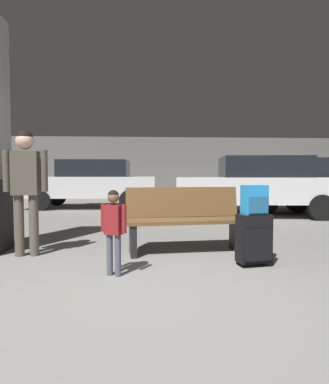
% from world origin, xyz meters
% --- Properties ---
extents(ground_plane, '(18.00, 18.00, 0.10)m').
position_xyz_m(ground_plane, '(0.00, 4.00, -0.05)').
color(ground_plane, gray).
extents(garage_back_wall, '(18.00, 0.12, 2.80)m').
position_xyz_m(garage_back_wall, '(0.00, 12.86, 1.40)').
color(garage_back_wall, slate).
rests_on(garage_back_wall, ground_plane).
extents(bench, '(1.64, 0.68, 0.89)m').
position_xyz_m(bench, '(0.59, 1.72, 0.44)').
color(bench, brown).
rests_on(bench, ground_plane).
extents(suitcase, '(0.41, 0.28, 0.60)m').
position_xyz_m(suitcase, '(1.30, 0.97, 0.32)').
color(suitcase, black).
rests_on(suitcase, ground_plane).
extents(backpack_bright, '(0.30, 0.23, 0.34)m').
position_xyz_m(backpack_bright, '(1.30, 0.97, 0.77)').
color(backpack_bright, '#268CD8').
rests_on(backpack_bright, suitcase).
extents(child, '(0.28, 0.23, 0.91)m').
position_xyz_m(child, '(-0.29, 0.70, 0.56)').
color(child, '#4C5160').
rests_on(child, ground_plane).
extents(adult, '(0.56, 0.23, 1.64)m').
position_xyz_m(adult, '(-1.51, 1.63, 1.01)').
color(adult, brown).
rests_on(adult, ground_plane).
extents(parked_car_far, '(4.16, 1.91, 1.51)m').
position_xyz_m(parked_car_far, '(-1.64, 7.91, 0.81)').
color(parked_car_far, silver).
rests_on(parked_car_far, ground_plane).
extents(parked_car_side, '(4.30, 2.25, 1.51)m').
position_xyz_m(parked_car_side, '(4.70, 6.43, 0.81)').
color(parked_car_side, silver).
rests_on(parked_car_side, ground_plane).
extents(parked_car_near, '(4.27, 2.16, 1.51)m').
position_xyz_m(parked_car_near, '(2.96, 5.56, 0.81)').
color(parked_car_near, silver).
rests_on(parked_car_near, ground_plane).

